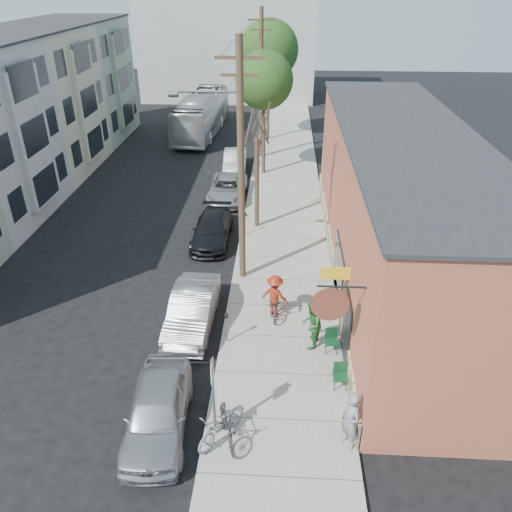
# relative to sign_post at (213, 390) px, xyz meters

# --- Properties ---
(ground) EXTENTS (120.00, 120.00, 0.00)m
(ground) POSITION_rel_sign_post_xyz_m (-2.35, 4.60, -1.83)
(ground) COLOR black
(sidewalk) EXTENTS (4.50, 58.00, 0.15)m
(sidewalk) POSITION_rel_sign_post_xyz_m (1.90, 15.60, -1.76)
(sidewalk) COLOR #A19D95
(sidewalk) RESTS_ON ground
(cafe_building) EXTENTS (6.60, 20.20, 6.61)m
(cafe_building) POSITION_rel_sign_post_xyz_m (6.64, 9.60, 1.47)
(cafe_building) COLOR #AD5740
(cafe_building) RESTS_ON ground
(apartment_row) EXTENTS (6.30, 32.00, 9.00)m
(apartment_row) POSITION_rel_sign_post_xyz_m (-14.20, 18.60, 2.67)
(apartment_row) COLOR #96A58C
(apartment_row) RESTS_ON ground
(end_cap_building) EXTENTS (18.00, 8.00, 12.00)m
(end_cap_building) POSITION_rel_sign_post_xyz_m (-4.35, 46.60, 4.17)
(end_cap_building) COLOR #B3B2AD
(end_cap_building) RESTS_ON ground
(sign_post) EXTENTS (0.07, 0.45, 2.80)m
(sign_post) POSITION_rel_sign_post_xyz_m (0.00, 0.00, 0.00)
(sign_post) COLOR slate
(sign_post) RESTS_ON sidewalk
(parking_meter_near) EXTENTS (0.14, 0.14, 1.24)m
(parking_meter_near) POSITION_rel_sign_post_xyz_m (-0.10, 4.21, -0.85)
(parking_meter_near) COLOR slate
(parking_meter_near) RESTS_ON sidewalk
(parking_meter_far) EXTENTS (0.14, 0.14, 1.24)m
(parking_meter_far) POSITION_rel_sign_post_xyz_m (-0.10, 12.90, -0.85)
(parking_meter_far) COLOR slate
(parking_meter_far) RESTS_ON sidewalk
(utility_pole_near) EXTENTS (3.57, 0.28, 10.00)m
(utility_pole_near) POSITION_rel_sign_post_xyz_m (0.04, 8.83, 3.58)
(utility_pole_near) COLOR #503A28
(utility_pole_near) RESTS_ON sidewalk
(utility_pole_far) EXTENTS (1.80, 0.28, 10.00)m
(utility_pole_far) POSITION_rel_sign_post_xyz_m (0.10, 25.66, 3.51)
(utility_pole_far) COLOR #503A28
(utility_pole_far) RESTS_ON sidewalk
(tree_bare) EXTENTS (0.24, 0.24, 4.78)m
(tree_bare) POSITION_rel_sign_post_xyz_m (0.45, 13.96, 0.71)
(tree_bare) COLOR #44392C
(tree_bare) RESTS_ON sidewalk
(tree_leafy_mid) EXTENTS (3.64, 3.64, 7.86)m
(tree_leafy_mid) POSITION_rel_sign_post_xyz_m (0.45, 22.21, 4.34)
(tree_leafy_mid) COLOR #44392C
(tree_leafy_mid) RESTS_ON sidewalk
(tree_leafy_far) EXTENTS (4.50, 4.50, 9.05)m
(tree_leafy_far) POSITION_rel_sign_post_xyz_m (0.45, 30.29, 5.10)
(tree_leafy_far) COLOR #44392C
(tree_leafy_far) RESTS_ON sidewalk
(patio_chair_a) EXTENTS (0.59, 0.59, 0.88)m
(patio_chair_a) POSITION_rel_sign_post_xyz_m (3.67, 3.88, -1.24)
(patio_chair_a) COLOR #113E21
(patio_chair_a) RESTS_ON sidewalk
(patio_chair_b) EXTENTS (0.55, 0.55, 0.88)m
(patio_chair_b) POSITION_rel_sign_post_xyz_m (3.83, 2.09, -1.24)
(patio_chair_b) COLOR #113E21
(patio_chair_b) RESTS_ON sidewalk
(patron_grey) EXTENTS (0.72, 0.84, 1.94)m
(patron_grey) POSITION_rel_sign_post_xyz_m (3.85, -0.23, -0.71)
(patron_grey) COLOR gray
(patron_grey) RESTS_ON sidewalk
(patron_green) EXTENTS (0.93, 1.08, 1.93)m
(patron_green) POSITION_rel_sign_post_xyz_m (2.94, 4.12, -0.72)
(patron_green) COLOR #29682A
(patron_green) RESTS_ON sidewalk
(cyclist) EXTENTS (1.31, 1.04, 1.77)m
(cyclist) POSITION_rel_sign_post_xyz_m (1.60, 5.99, -0.80)
(cyclist) COLOR maroon
(cyclist) RESTS_ON sidewalk
(cyclist_bike) EXTENTS (0.71, 1.84, 0.95)m
(cyclist_bike) POSITION_rel_sign_post_xyz_m (1.60, 5.99, -1.20)
(cyclist_bike) COLOR black
(cyclist_bike) RESTS_ON sidewalk
(parked_bike_a) EXTENTS (1.08, 1.89, 1.10)m
(parked_bike_a) POSITION_rel_sign_post_xyz_m (0.37, -0.23, -1.13)
(parked_bike_a) COLOR black
(parked_bike_a) RESTS_ON sidewalk
(parked_bike_b) EXTENTS (1.68, 2.01, 1.03)m
(parked_bike_b) POSITION_rel_sign_post_xyz_m (0.23, -0.17, -1.17)
(parked_bike_b) COLOR slate
(parked_bike_b) RESTS_ON sidewalk
(car_0) EXTENTS (2.09, 4.52, 1.50)m
(car_0) POSITION_rel_sign_post_xyz_m (-1.72, 0.19, -1.08)
(car_0) COLOR #9D9EA4
(car_0) RESTS_ON ground
(car_1) EXTENTS (1.67, 4.55, 1.49)m
(car_1) POSITION_rel_sign_post_xyz_m (-1.55, 5.27, -1.09)
(car_1) COLOR #999BA0
(car_1) RESTS_ON ground
(car_2) EXTENTS (1.86, 4.53, 1.31)m
(car_2) POSITION_rel_sign_post_xyz_m (-1.73, 12.31, -1.18)
(car_2) COLOR black
(car_2) RESTS_ON ground
(car_3) EXTENTS (2.18, 4.71, 1.31)m
(car_3) POSITION_rel_sign_post_xyz_m (-1.55, 17.87, -1.18)
(car_3) COLOR #A3A7AB
(car_3) RESTS_ON ground
(car_4) EXTENTS (1.70, 4.33, 1.40)m
(car_4) POSITION_rel_sign_post_xyz_m (-1.55, 22.85, -1.13)
(car_4) COLOR #A6AAAD
(car_4) RESTS_ON ground
(bus) EXTENTS (3.35, 11.73, 3.23)m
(bus) POSITION_rel_sign_post_xyz_m (-5.21, 32.00, -0.22)
(bus) COLOR silver
(bus) RESTS_ON ground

